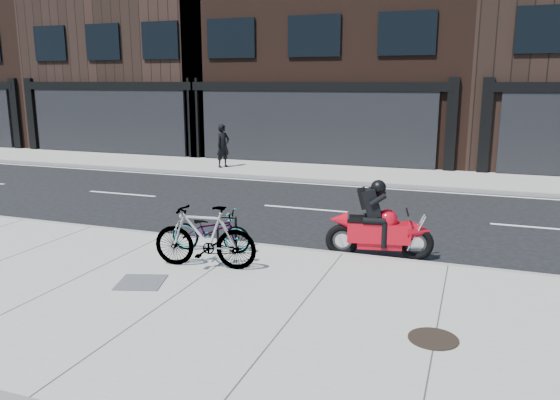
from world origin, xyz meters
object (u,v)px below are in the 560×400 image
at_px(pedestrian, 223,146).
at_px(manhole_cover, 433,339).
at_px(bicycle_rear, 205,237).
at_px(bicycle_front, 211,230).
at_px(bike_rack, 227,231).
at_px(motorcycle, 384,227).
at_px(utility_grate, 141,282).

relative_size(pedestrian, manhole_cover, 2.57).
height_order(bicycle_rear, manhole_cover, bicycle_rear).
height_order(pedestrian, manhole_cover, pedestrian).
bearing_deg(pedestrian, bicycle_front, -132.70).
relative_size(bike_rack, bicycle_rear, 0.38).
xyz_separation_m(bike_rack, motorcycle, (2.94, 1.02, 0.09)).
xyz_separation_m(motorcycle, manhole_cover, (1.24, -3.55, -0.51)).
height_order(bicycle_rear, motorcycle, motorcycle).
xyz_separation_m(bicycle_rear, pedestrian, (-4.85, 10.87, 0.27)).
relative_size(bike_rack, pedestrian, 0.43).
relative_size(motorcycle, utility_grate, 2.83).
bearing_deg(bicycle_rear, bike_rack, 174.67).
distance_m(bicycle_rear, utility_grate, 1.39).
relative_size(bicycle_rear, utility_grate, 2.57).
bearing_deg(bicycle_front, bike_rack, -79.75).
height_order(bicycle_rear, pedestrian, pedestrian).
distance_m(bicycle_front, utility_grate, 2.05).
bearing_deg(manhole_cover, bike_rack, 148.79).
relative_size(bicycle_rear, motorcycle, 0.91).
relative_size(bicycle_front, motorcycle, 0.76).
bearing_deg(bicycle_front, motorcycle, -77.93).
height_order(bicycle_front, utility_grate, bicycle_front).
distance_m(bicycle_front, motorcycle, 3.43).
xyz_separation_m(bicycle_front, manhole_cover, (4.49, -2.44, -0.42)).
bearing_deg(utility_grate, manhole_cover, -5.43).
distance_m(motorcycle, pedestrian, 11.77).
bearing_deg(pedestrian, motorcycle, -115.83).
bearing_deg(utility_grate, pedestrian, 109.34).
bearing_deg(bike_rack, bicycle_rear, -87.84).
xyz_separation_m(bike_rack, bicycle_rear, (0.04, -1.00, 0.15)).
distance_m(bicycle_rear, motorcycle, 3.54).
bearing_deg(pedestrian, utility_grate, -137.73).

